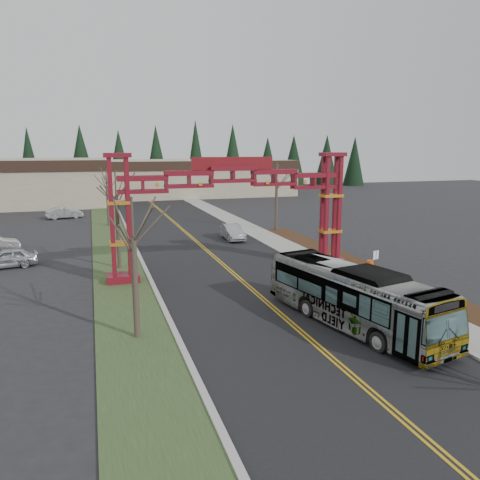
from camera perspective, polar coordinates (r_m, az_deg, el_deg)
name	(u,v)px	position (r m, az deg, el deg)	size (l,w,h in m)	color
ground	(366,388)	(19.68, 15.12, -17.07)	(200.00, 200.00, 0.00)	black
road	(210,254)	(41.65, -3.64, -1.67)	(12.00, 110.00, 0.02)	black
lane_line_left	(209,254)	(41.62, -3.80, -1.66)	(0.12, 100.00, 0.01)	#C29516
lane_line_right	(212,253)	(41.68, -3.48, -1.64)	(0.12, 100.00, 0.01)	#C29516
curb_right	(275,249)	(43.49, 4.25, -1.04)	(0.30, 110.00, 0.15)	#AAAAA4
sidewalk_right	(289,248)	(44.04, 6.00, -0.92)	(2.60, 110.00, 0.14)	gray
landscape_strip	(417,291)	(32.83, 20.82, -5.78)	(2.60, 50.00, 0.12)	#301D10
grass_median	(118,260)	(40.53, -14.69, -2.32)	(4.00, 110.00, 0.08)	#2E4120
curb_left	(140,258)	(40.64, -12.09, -2.12)	(0.30, 110.00, 0.15)	#AAAAA4
gateway_arch	(233,193)	(34.03, -0.90, 5.69)	(18.20, 1.60, 8.90)	maroon
retail_building_east	(192,177)	(96.62, -5.82, 7.62)	(38.00, 20.30, 7.00)	gray
conifer_treeline	(138,161)	(106.96, -12.39, 9.34)	(116.10, 5.60, 13.00)	black
transit_bus	(353,297)	(25.15, 13.62, -6.72)	(2.71, 11.57, 3.22)	#A1A3A8
silver_sedan	(232,232)	(47.93, -0.95, 0.97)	(1.65, 4.74, 1.56)	#A5A8AD
parked_car_near_a	(7,258)	(40.87, -26.55, -1.99)	(1.80, 4.48, 1.53)	#B7BBC0
parked_car_far_a	(64,213)	(66.92, -20.63, 3.12)	(1.62, 4.64, 1.53)	#B6BABE
bare_tree_median_near	(133,239)	(22.63, -12.90, 0.11)	(2.99, 2.99, 6.97)	#382D26
bare_tree_median_mid	(116,197)	(36.73, -14.86, 5.12)	(2.89, 2.89, 7.55)	#382D26
bare_tree_median_far	(107,186)	(58.19, -15.93, 6.31)	(2.97, 2.97, 6.78)	#382D26
bare_tree_right_far	(277,181)	(52.67, 4.49, 7.24)	(3.13, 3.13, 7.80)	#382D26
street_sign	(376,260)	(33.77, 16.20, -2.31)	(0.50, 0.18, 2.25)	#3F3F44
barrel_south	(370,266)	(36.51, 15.55, -3.13)	(0.51, 0.51, 0.94)	#ED4F0D
barrel_mid	(333,256)	(39.29, 11.32, -1.89)	(0.55, 0.55, 1.03)	#ED4F0D
barrel_north	(323,249)	(41.87, 10.03, -1.12)	(0.49, 0.49, 0.91)	#ED4F0D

